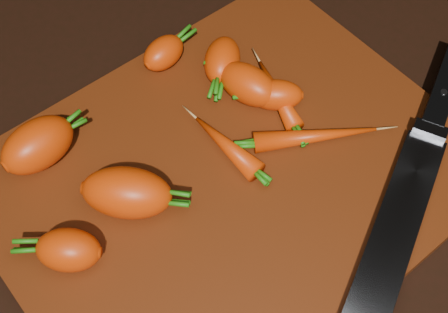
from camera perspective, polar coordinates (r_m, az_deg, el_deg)
ground at (r=0.69m, az=0.53°, el=-2.14°), size 2.00×2.00×0.01m
cutting_board at (r=0.68m, az=0.53°, el=-1.66°), size 0.50×0.40×0.01m
carrot_0 at (r=0.69m, az=-16.67°, el=1.03°), size 0.09×0.06×0.05m
carrot_1 at (r=0.62m, az=-14.03°, el=-8.29°), size 0.08×0.08×0.04m
carrot_2 at (r=0.64m, az=-8.86°, el=-3.29°), size 0.10×0.10×0.05m
carrot_3 at (r=0.72m, az=2.21°, el=6.61°), size 0.06×0.08×0.04m
carrot_4 at (r=0.74m, az=-0.16°, el=8.78°), size 0.08×0.08×0.04m
carrot_5 at (r=0.76m, az=-5.55°, el=9.41°), size 0.06×0.05×0.04m
carrot_6 at (r=0.71m, az=4.78°, el=5.63°), size 0.07×0.07×0.04m
carrot_7 at (r=0.73m, az=4.87°, el=5.75°), size 0.05×0.10×0.02m
carrot_8 at (r=0.69m, az=8.37°, el=1.88°), size 0.13×0.09×0.02m
carrot_9 at (r=0.68m, az=0.18°, el=1.07°), size 0.03×0.10×0.03m
knife at (r=0.67m, az=16.11°, el=-4.40°), size 0.36×0.20×0.02m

